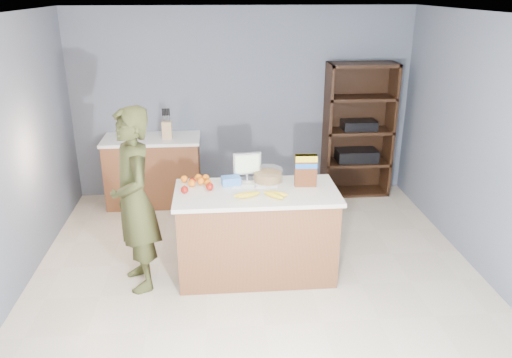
{
  "coord_description": "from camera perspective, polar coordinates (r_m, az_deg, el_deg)",
  "views": [
    {
      "loc": [
        -0.37,
        -4.07,
        2.71
      ],
      "look_at": [
        0.0,
        0.35,
        1.0
      ],
      "focal_mm": 35.0,
      "sensor_mm": 36.0,
      "label": 1
    }
  ],
  "objects": [
    {
      "name": "shelving_unit",
      "position": [
        6.95,
        11.48,
        5.26
      ],
      "size": [
        0.9,
        0.4,
        1.8
      ],
      "color": "black",
      "rests_on": "ground"
    },
    {
      "name": "bananas",
      "position": [
        4.59,
        0.58,
        -1.79
      ],
      "size": [
        0.52,
        0.2,
        0.05
      ],
      "color": "yellow",
      "rests_on": "counter_peninsula"
    },
    {
      "name": "knife_block",
      "position": [
        6.47,
        -10.14,
        5.59
      ],
      "size": [
        0.12,
        0.1,
        0.31
      ],
      "color": "tan",
      "rests_on": "back_cabinet"
    },
    {
      "name": "apples",
      "position": [
        4.8,
        -6.93,
        -0.79
      ],
      "size": [
        0.31,
        0.28,
        0.07
      ],
      "color": "maroon",
      "rests_on": "counter_peninsula"
    },
    {
      "name": "back_cabinet",
      "position": [
        6.72,
        -11.6,
        0.99
      ],
      "size": [
        1.24,
        0.62,
        0.9
      ],
      "color": "brown",
      "rests_on": "ground"
    },
    {
      "name": "floor",
      "position": [
        4.91,
        0.35,
        -12.46
      ],
      "size": [
        4.5,
        5.0,
        0.02
      ],
      "primitive_type": "cube",
      "color": "beige",
      "rests_on": "ground"
    },
    {
      "name": "tv",
      "position": [
        4.97,
        -1.03,
        1.66
      ],
      "size": [
        0.28,
        0.12,
        0.28
      ],
      "color": "silver",
      "rests_on": "counter_peninsula"
    },
    {
      "name": "counter_peninsula",
      "position": [
        4.95,
        0.05,
        -6.53
      ],
      "size": [
        1.56,
        0.76,
        0.9
      ],
      "color": "brown",
      "rests_on": "ground"
    },
    {
      "name": "blue_carton",
      "position": [
        4.89,
        -2.88,
        -0.19
      ],
      "size": [
        0.2,
        0.15,
        0.08
      ],
      "primitive_type": "cube",
      "rotation": [
        0.0,
        0.0,
        0.16
      ],
      "color": "blue",
      "rests_on": "counter_peninsula"
    },
    {
      "name": "salad_bowl",
      "position": [
        4.96,
        1.37,
        0.37
      ],
      "size": [
        0.3,
        0.3,
        0.13
      ],
      "color": "#267219",
      "rests_on": "counter_peninsula"
    },
    {
      "name": "walls",
      "position": [
        4.22,
        0.4,
        6.56
      ],
      "size": [
        4.52,
        5.02,
        2.51
      ],
      "color": "slate",
      "rests_on": "ground"
    },
    {
      "name": "oranges",
      "position": [
        4.93,
        -6.62,
        -0.15
      ],
      "size": [
        0.31,
        0.23,
        0.07
      ],
      "color": "orange",
      "rests_on": "counter_peninsula"
    },
    {
      "name": "cereal_box",
      "position": [
        4.82,
        5.72,
        1.24
      ],
      "size": [
        0.21,
        0.09,
        0.32
      ],
      "color": "#592B14",
      "rests_on": "counter_peninsula"
    },
    {
      "name": "envelopes",
      "position": [
        4.84,
        -0.07,
        -0.87
      ],
      "size": [
        0.45,
        0.15,
        0.0
      ],
      "color": "white",
      "rests_on": "counter_peninsula"
    },
    {
      "name": "person",
      "position": [
        4.72,
        -13.73,
        -2.42
      ],
      "size": [
        0.62,
        0.75,
        1.75
      ],
      "primitive_type": "imported",
      "rotation": [
        0.0,
        0.0,
        -1.2
      ],
      "color": "#353819",
      "rests_on": "ground"
    }
  ]
}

